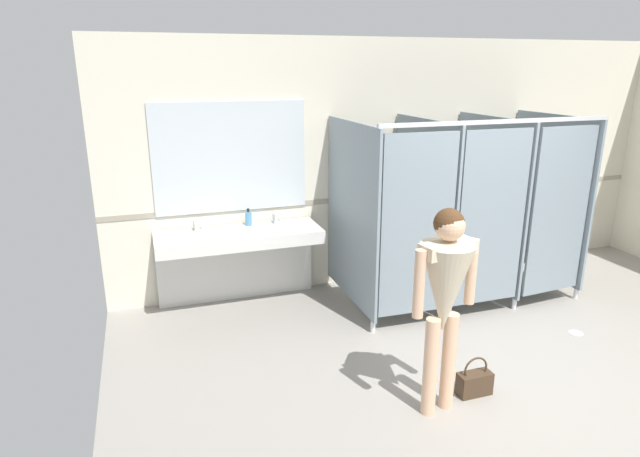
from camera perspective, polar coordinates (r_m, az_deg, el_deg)
ground_plane at (r=5.12m, az=24.06°, el=-15.60°), size 7.33×6.06×0.10m
wall_back at (r=6.75m, az=9.67°, el=7.04°), size 7.33×0.12×2.90m
wall_back_tile_band at (r=6.77m, az=9.76°, el=3.63°), size 7.33×0.01×0.06m
vanity_counter at (r=5.97m, az=-8.71°, el=-2.14°), size 1.77×0.60×0.99m
mirror_panel at (r=5.93m, az=-9.50°, el=7.47°), size 1.67×0.02×1.19m
bathroom_stalls at (r=6.10m, az=15.28°, el=2.18°), size 2.62×1.40×2.08m
person_standing at (r=4.03m, az=13.20°, el=-6.21°), size 0.56×0.46×1.63m
handbag at (r=4.71m, az=16.14°, el=-15.46°), size 0.28×0.13×0.34m
soap_dispenser at (r=5.98m, az=-7.63°, el=1.09°), size 0.07×0.07×0.19m
floor_drain_cover at (r=6.07m, az=25.60°, el=-9.99°), size 0.14×0.14×0.01m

